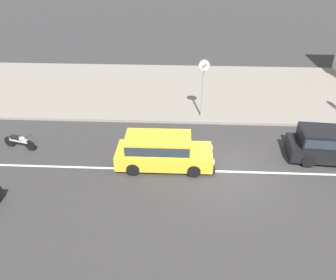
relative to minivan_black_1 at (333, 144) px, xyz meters
The scene contains 7 objects.
ground_plane 5.30m from the minivan_black_1, 165.63° to the right, with size 160.00×160.00×0.00m, color #383535.
lane_centre_stripe 5.30m from the minivan_black_1, 165.63° to the right, with size 50.40×0.14×0.01m, color silver.
kerb_strip 9.71m from the minivan_black_1, 121.56° to the left, with size 68.00×10.00×0.15m, color gray.
minivan_black_1 is the anchor object (origin of this frame).
minivan_yellow_2 8.17m from the minivan_black_1, behind, with size 4.55×1.85×1.56m.
motorcycle_1 15.45m from the minivan_black_1, behind, with size 1.78×0.72×0.80m.
street_clock 7.48m from the minivan_black_1, 146.86° to the left, with size 0.64×0.22×3.44m.
Camera 1 is at (-2.14, -12.27, 9.13)m, focal length 35.00 mm.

